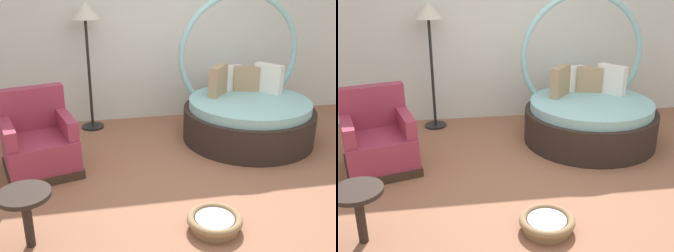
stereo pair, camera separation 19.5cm
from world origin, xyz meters
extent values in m
cube|color=#936047|center=(0.00, 0.00, -0.01)|extent=(8.00, 8.00, 0.02)
cube|color=silver|center=(0.00, 2.26, 1.30)|extent=(8.00, 0.12, 2.61)
cylinder|color=#2D231E|center=(0.99, 1.06, 0.22)|extent=(1.77, 1.77, 0.45)
cylinder|color=#8CC6CC|center=(0.99, 1.06, 0.51)|extent=(1.63, 1.63, 0.12)
torus|color=#8CC6CC|center=(0.99, 1.55, 1.07)|extent=(1.76, 0.08, 1.76)
cube|color=white|center=(1.38, 1.36, 0.77)|extent=(0.34, 0.39, 0.40)
cube|color=tan|center=(1.10, 1.49, 0.75)|extent=(0.37, 0.20, 0.35)
cube|color=white|center=(0.87, 1.56, 0.75)|extent=(0.37, 0.20, 0.35)
cube|color=tan|center=(0.64, 1.36, 0.77)|extent=(0.35, 0.39, 0.41)
cube|color=#38281E|center=(-1.71, 0.60, 0.05)|extent=(0.99, 0.99, 0.10)
cube|color=#99334C|center=(-1.71, 0.60, 0.27)|extent=(0.94, 0.94, 0.34)
cube|color=#99334C|center=(-1.80, 0.89, 0.69)|extent=(0.77, 0.37, 0.50)
cube|color=#99334C|center=(-2.02, 0.51, 0.55)|extent=(0.31, 0.69, 0.22)
cube|color=#99334C|center=(-1.41, 0.68, 0.55)|extent=(0.31, 0.69, 0.22)
cylinder|color=#8E704C|center=(-0.07, -0.86, 0.03)|extent=(0.44, 0.44, 0.06)
torus|color=#8E704C|center=(-0.07, -0.86, 0.10)|extent=(0.51, 0.51, 0.07)
cylinder|color=gray|center=(-0.07, -0.86, 0.08)|extent=(0.36, 0.36, 0.05)
cylinder|color=#2D231E|center=(-1.69, -0.79, 0.24)|extent=(0.08, 0.08, 0.48)
cylinder|color=#2D231E|center=(-1.69, -0.79, 0.50)|extent=(0.44, 0.44, 0.04)
cylinder|color=black|center=(-1.10, 1.91, 0.01)|extent=(0.32, 0.32, 0.03)
cylinder|color=black|center=(-1.10, 1.91, 0.81)|extent=(0.04, 0.04, 1.55)
cone|color=beige|center=(-1.10, 1.91, 1.70)|extent=(0.40, 0.40, 0.24)
camera|label=1|loc=(-1.09, -3.82, 2.22)|focal=43.26mm
camera|label=2|loc=(-0.89, -3.85, 2.22)|focal=43.26mm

